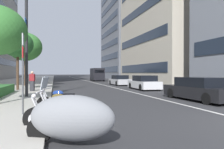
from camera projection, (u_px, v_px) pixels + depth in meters
name	position (u px, v px, depth m)	size (l,w,h in m)	color
sidewalk_right_plaza	(19.00, 83.00, 31.72)	(160.00, 10.29, 0.15)	#B2ADA3
lane_centre_stripe	(88.00, 81.00, 39.70)	(110.00, 0.16, 0.01)	silver
motorcycle_far_end_row	(71.00, 118.00, 4.52)	(1.60, 2.11, 1.13)	gray
motorcycle_under_tarp	(60.00, 115.00, 5.76)	(0.76, 2.08, 1.10)	black
motorcycle_by_sign_pole	(62.00, 107.00, 7.15)	(0.94, 1.98, 1.46)	black
motorcycle_nearest_camera	(61.00, 101.00, 8.36)	(0.97, 2.06, 1.48)	black
car_far_down_avenue	(199.00, 89.00, 11.98)	(4.69, 2.06, 1.36)	black
car_following_behind	(144.00, 83.00, 19.77)	(4.42, 2.03, 1.37)	silver
car_approaching_light	(120.00, 80.00, 26.82)	(4.21, 1.92, 1.32)	#B7B7BC
delivery_van_ahead	(97.00, 74.00, 40.64)	(5.10, 2.32, 2.53)	black
parking_sign_by_curb	(23.00, 63.00, 7.19)	(0.32, 0.06, 2.89)	#47494C
street_lamp_with_banners	(32.00, 8.00, 12.66)	(1.26, 2.65, 9.45)	#232326
street_tree_far_plaza	(18.00, 44.00, 17.61)	(2.63, 2.63, 5.08)	#473323
street_tree_by_lamp_post	(25.00, 47.00, 23.65)	(3.86, 3.86, 6.15)	#473323
pedestrian_on_plaza	(32.00, 81.00, 16.41)	(0.36, 0.46, 1.61)	#2D2D33
office_tower_far_left_down_avenue	(184.00, 3.00, 39.09)	(21.23, 18.57, 30.12)	beige
office_tower_mid_left	(138.00, 23.00, 59.85)	(19.11, 18.09, 32.32)	slate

